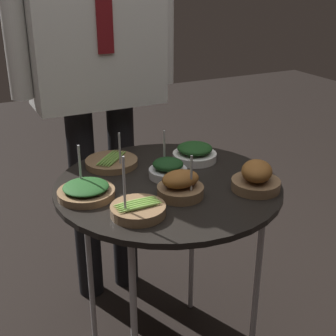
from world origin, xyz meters
name	(u,v)px	position (x,y,z in m)	size (l,w,h in m)	color
serving_cart	(168,197)	(0.00, 0.00, 0.67)	(0.71, 0.71, 0.72)	black
bowl_roast_far_rim	(256,178)	(0.22, -0.16, 0.75)	(0.15, 0.15, 0.09)	brown
bowl_spinach_back_left	(168,169)	(0.02, 0.04, 0.74)	(0.12, 0.12, 0.15)	silver
bowl_spinach_front_center	(86,191)	(-0.26, 0.02, 0.74)	(0.17, 0.17, 0.15)	brown
bowl_spinach_mid_right	(195,153)	(0.17, 0.13, 0.74)	(0.15, 0.15, 0.06)	white
bowl_roast_front_left	(180,186)	(-0.01, -0.10, 0.75)	(0.14, 0.14, 0.14)	brown
bowl_asparagus_front_right	(112,162)	(-0.11, 0.21, 0.73)	(0.18, 0.18, 0.13)	brown
bowl_asparagus_back_right	(138,209)	(-0.16, -0.15, 0.73)	(0.15, 0.15, 0.18)	brown
waiter_figure	(95,39)	(-0.05, 0.50, 1.09)	(0.64, 0.24, 1.73)	black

